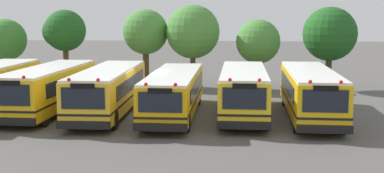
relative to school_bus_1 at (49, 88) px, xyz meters
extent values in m
plane|color=#514F4C|center=(5.43, -0.09, -1.42)|extent=(160.00, 160.00, 0.00)
cube|color=black|center=(-2.42, 0.20, 0.33)|extent=(0.11, 8.23, 0.77)
cylinder|color=black|center=(-2.61, 3.38, -0.92)|extent=(0.29, 1.00, 1.00)
cube|color=yellow|center=(0.00, 0.03, -0.02)|extent=(2.57, 10.06, 2.11)
cube|color=white|center=(0.00, 0.03, 1.09)|extent=(2.52, 9.86, 0.12)
cube|color=black|center=(-0.07, -5.06, -0.89)|extent=(2.49, 0.19, 0.36)
cube|color=black|center=(-0.06, -5.01, 0.36)|extent=(2.00, 0.09, 1.01)
cube|color=black|center=(1.25, 0.31, 0.32)|extent=(0.14, 7.83, 0.76)
cube|color=black|center=(-1.24, 0.34, 0.32)|extent=(0.14, 7.83, 0.76)
cube|color=black|center=(0.00, 0.03, -0.44)|extent=(2.60, 10.17, 0.10)
sphere|color=red|center=(0.61, -4.85, 1.19)|extent=(0.18, 0.18, 0.18)
cube|color=black|center=(-0.06, -5.02, 0.93)|extent=(1.10, 0.09, 0.24)
cylinder|color=black|center=(1.03, -3.60, -0.92)|extent=(0.29, 1.00, 1.00)
cylinder|color=black|center=(-1.13, -3.58, -0.92)|extent=(0.29, 1.00, 1.00)
cylinder|color=black|center=(1.12, 3.23, -0.92)|extent=(0.29, 1.00, 1.00)
cylinder|color=black|center=(-1.04, 3.26, -0.92)|extent=(0.29, 1.00, 1.00)
cube|color=yellow|center=(3.49, -0.24, -0.03)|extent=(2.70, 10.54, 2.08)
cube|color=white|center=(3.49, -0.24, 1.06)|extent=(2.65, 10.33, 0.12)
cube|color=black|center=(3.62, -5.54, -0.89)|extent=(2.50, 0.22, 0.36)
cube|color=black|center=(3.62, -5.49, 0.34)|extent=(2.01, 0.11, 1.00)
cube|color=black|center=(4.73, 0.09, 0.30)|extent=(0.24, 8.17, 0.75)
cube|color=black|center=(2.24, 0.03, 0.30)|extent=(0.24, 8.17, 0.75)
cube|color=black|center=(3.49, -0.24, -0.45)|extent=(2.73, 10.64, 0.10)
sphere|color=red|center=(4.29, -5.31, 1.16)|extent=(0.18, 0.18, 0.18)
sphere|color=red|center=(2.94, -5.34, 1.16)|extent=(0.18, 0.18, 0.18)
cube|color=black|center=(3.62, -5.50, 0.90)|extent=(1.10, 0.11, 0.24)
cylinder|color=black|center=(4.67, -4.05, -0.92)|extent=(0.30, 1.01, 1.00)
cylinder|color=black|center=(2.50, -4.10, -0.92)|extent=(0.30, 1.01, 1.00)
cylinder|color=black|center=(4.50, 3.23, -0.92)|extent=(0.30, 1.01, 1.00)
cylinder|color=black|center=(2.33, 3.18, -0.92)|extent=(0.30, 1.01, 1.00)
cube|color=#EAA80C|center=(7.18, -0.31, -0.11)|extent=(2.42, 10.67, 1.93)
cube|color=white|center=(7.18, -0.31, 0.91)|extent=(2.37, 10.46, 0.12)
cube|color=black|center=(7.18, -5.71, -0.89)|extent=(2.46, 0.16, 0.36)
cube|color=black|center=(7.18, -5.66, 0.24)|extent=(1.98, 0.06, 0.93)
cube|color=black|center=(8.41, -0.01, 0.20)|extent=(0.04, 8.32, 0.69)
cube|color=black|center=(5.96, -0.01, 0.20)|extent=(0.04, 8.32, 0.69)
cube|color=black|center=(7.18, -0.31, -0.50)|extent=(2.44, 10.78, 0.10)
sphere|color=red|center=(7.85, -5.49, 1.01)|extent=(0.18, 0.18, 0.18)
sphere|color=red|center=(6.52, -5.49, 1.01)|extent=(0.18, 0.18, 0.18)
cube|color=black|center=(7.18, -5.67, 0.75)|extent=(1.09, 0.08, 0.24)
cylinder|color=black|center=(8.25, -4.24, -0.92)|extent=(0.28, 1.00, 1.00)
cylinder|color=black|center=(6.12, -4.24, -0.92)|extent=(0.28, 1.00, 1.00)
cylinder|color=black|center=(8.25, 3.23, -0.92)|extent=(0.28, 1.00, 1.00)
cylinder|color=black|center=(6.12, 3.23, -0.92)|extent=(0.28, 1.00, 1.00)
cube|color=yellow|center=(10.97, 0.05, -0.03)|extent=(2.52, 9.97, 2.08)
cube|color=white|center=(10.97, 0.05, 1.07)|extent=(2.47, 9.77, 0.12)
cube|color=black|center=(10.93, -4.99, -0.89)|extent=(2.48, 0.18, 0.36)
cube|color=black|center=(10.93, -4.94, 0.34)|extent=(1.99, 0.08, 1.00)
cube|color=black|center=(12.21, 0.34, 0.30)|extent=(0.11, 7.76, 0.75)
cube|color=black|center=(9.74, 0.36, 0.30)|extent=(0.11, 7.76, 0.75)
cube|color=black|center=(10.97, 0.05, -0.45)|extent=(2.54, 10.07, 0.10)
sphere|color=red|center=(11.60, -4.78, 1.17)|extent=(0.18, 0.18, 0.18)
sphere|color=red|center=(10.26, -4.76, 1.17)|extent=(0.18, 0.18, 0.18)
cube|color=black|center=(10.93, -4.95, 0.91)|extent=(1.09, 0.09, 0.24)
cylinder|color=black|center=(12.01, -3.53, -0.92)|extent=(0.29, 1.00, 1.00)
cylinder|color=black|center=(9.87, -3.51, -0.92)|extent=(0.29, 1.00, 1.00)
cylinder|color=black|center=(12.08, 3.22, -0.92)|extent=(0.29, 1.00, 1.00)
cylinder|color=black|center=(9.93, 3.24, -0.92)|extent=(0.29, 1.00, 1.00)
cube|color=yellow|center=(14.55, -0.18, -0.02)|extent=(2.61, 10.53, 2.10)
cube|color=white|center=(14.55, -0.18, 1.08)|extent=(2.56, 10.32, 0.12)
cube|color=black|center=(14.45, -5.49, -0.89)|extent=(2.46, 0.21, 0.36)
cube|color=black|center=(14.45, -5.44, 0.35)|extent=(1.98, 0.10, 1.01)
cube|color=black|center=(15.78, 0.10, 0.31)|extent=(0.20, 8.18, 0.75)
cube|color=black|center=(13.33, 0.15, 0.31)|extent=(0.20, 8.18, 0.75)
cube|color=black|center=(14.55, -0.18, -0.44)|extent=(2.64, 10.64, 0.10)
sphere|color=red|center=(15.11, -5.28, 1.18)|extent=(0.18, 0.18, 0.18)
sphere|color=red|center=(13.79, -5.26, 1.18)|extent=(0.18, 0.18, 0.18)
cube|color=black|center=(14.45, -5.45, 0.92)|extent=(1.09, 0.10, 0.24)
cylinder|color=black|center=(15.54, -4.04, -0.92)|extent=(0.30, 1.01, 1.00)
cylinder|color=black|center=(13.41, -4.00, -0.92)|extent=(0.30, 1.01, 1.00)
cylinder|color=black|center=(15.68, 3.25, -0.92)|extent=(0.30, 1.01, 1.00)
cylinder|color=black|center=(13.55, 3.29, -0.92)|extent=(0.30, 1.01, 1.00)
cylinder|color=#4C3823|center=(-7.56, 11.14, -0.26)|extent=(0.37, 0.37, 2.33)
sphere|color=#387A2D|center=(-7.56, 11.14, 2.14)|extent=(3.29, 3.29, 3.29)
sphere|color=#387A2D|center=(-7.30, 10.97, 2.40)|extent=(2.29, 2.29, 2.29)
cylinder|color=#4C3823|center=(-2.65, 10.88, 0.13)|extent=(0.43, 0.43, 3.11)
sphere|color=#1E561E|center=(-2.65, 10.88, 2.89)|extent=(3.21, 3.21, 3.21)
sphere|color=#1E561E|center=(-3.24, 10.84, 2.80)|extent=(2.34, 2.34, 2.34)
cylinder|color=#4C3823|center=(3.64, 10.97, 0.04)|extent=(0.48, 0.48, 2.93)
sphere|color=#478438|center=(3.64, 10.97, 2.80)|extent=(3.46, 3.46, 3.46)
sphere|color=#478438|center=(3.86, 10.77, 3.02)|extent=(2.49, 2.49, 2.49)
cylinder|color=#4C3823|center=(7.31, 10.46, -0.05)|extent=(0.40, 0.40, 2.74)
sphere|color=#478438|center=(7.31, 10.46, 2.84)|extent=(4.04, 4.04, 4.04)
sphere|color=#478438|center=(6.72, 10.38, 2.69)|extent=(2.70, 2.70, 2.70)
cylinder|color=#4C3823|center=(12.19, 10.32, -0.26)|extent=(0.36, 0.36, 2.32)
sphere|color=#478438|center=(12.19, 10.32, 2.12)|extent=(3.28, 3.28, 3.28)
sphere|color=#478438|center=(11.98, 10.14, 1.99)|extent=(2.37, 2.37, 2.37)
cylinder|color=#4C3823|center=(17.33, 10.09, -0.09)|extent=(0.45, 0.45, 2.66)
sphere|color=#1E561E|center=(17.33, 10.09, 2.72)|extent=(3.93, 3.93, 3.93)
sphere|color=#1E561E|center=(17.59, 9.72, 2.55)|extent=(2.31, 2.31, 2.31)
camera|label=1|loc=(10.47, -27.87, 4.12)|focal=47.83mm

